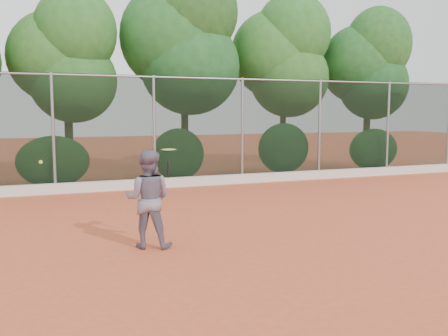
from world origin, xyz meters
name	(u,v)px	position (x,y,z in m)	size (l,w,h in m)	color
ground	(243,240)	(0.00, 0.00, 0.00)	(80.00, 80.00, 0.00)	#CC5330
concrete_curb	(157,183)	(0.00, 6.82, 0.15)	(24.00, 0.20, 0.30)	silver
tennis_player	(148,199)	(-1.75, 0.17, 0.86)	(0.84, 0.65, 1.73)	slate
chainlink_fence	(154,128)	(0.00, 7.00, 1.86)	(24.09, 0.09, 3.50)	black
foliage_backdrop	(124,52)	(-0.55, 8.98, 4.40)	(23.70, 3.63, 7.55)	#412919
tennis_racket	(169,152)	(-1.38, 0.14, 1.68)	(0.39, 0.39, 0.53)	black
tennis_ball_in_flight	(41,162)	(-3.49, 0.44, 1.55)	(0.06, 0.06, 0.06)	#E3EE36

